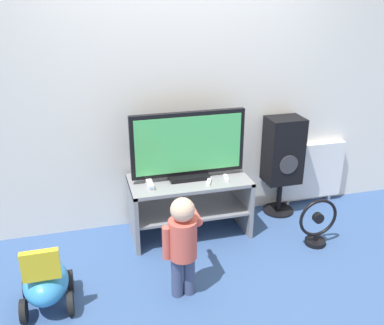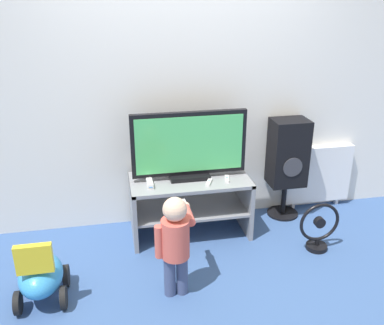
% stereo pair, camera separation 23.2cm
% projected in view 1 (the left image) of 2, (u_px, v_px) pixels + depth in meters
% --- Properties ---
extents(ground_plane, '(16.00, 16.00, 0.00)m').
position_uv_depth(ground_plane, '(197.00, 247.00, 3.76)').
color(ground_plane, '#38568C').
extents(wall_back, '(10.00, 0.06, 2.60)m').
position_uv_depth(wall_back, '(179.00, 87.00, 3.80)').
color(wall_back, silver).
rests_on(wall_back, ground_plane).
extents(tv_stand, '(1.06, 0.52, 0.55)m').
position_uv_depth(tv_stand, '(189.00, 198.00, 3.86)').
color(tv_stand, gray).
rests_on(tv_stand, ground_plane).
extents(television, '(1.01, 0.20, 0.61)m').
position_uv_depth(television, '(188.00, 146.00, 3.69)').
color(television, black).
rests_on(television, tv_stand).
extents(game_console, '(0.05, 0.19, 0.04)m').
position_uv_depth(game_console, '(150.00, 184.00, 3.63)').
color(game_console, white).
rests_on(game_console, tv_stand).
extents(remote_primary, '(0.06, 0.13, 0.03)m').
position_uv_depth(remote_primary, '(226.00, 178.00, 3.78)').
color(remote_primary, white).
rests_on(remote_primary, tv_stand).
extents(remote_secondary, '(0.08, 0.13, 0.03)m').
position_uv_depth(remote_secondary, '(209.00, 182.00, 3.70)').
color(remote_secondary, white).
rests_on(remote_secondary, tv_stand).
extents(child, '(0.30, 0.46, 0.79)m').
position_uv_depth(child, '(183.00, 239.00, 3.03)').
color(child, '#3F4C72').
rests_on(child, ground_plane).
extents(speaker_tower, '(0.34, 0.31, 0.99)m').
position_uv_depth(speaker_tower, '(283.00, 153.00, 4.13)').
color(speaker_tower, black).
rests_on(speaker_tower, ground_plane).
extents(floor_fan, '(0.36, 0.18, 0.44)m').
position_uv_depth(floor_fan, '(317.00, 224.00, 3.73)').
color(floor_fan, black).
rests_on(floor_fan, ground_plane).
extents(ride_on_toy, '(0.35, 0.46, 0.54)m').
position_uv_depth(ride_on_toy, '(46.00, 282.00, 2.99)').
color(ride_on_toy, '#338CD1').
rests_on(ride_on_toy, ground_plane).
extents(radiator, '(0.70, 0.08, 0.65)m').
position_uv_depth(radiator, '(311.00, 171.00, 4.43)').
color(radiator, white).
rests_on(radiator, ground_plane).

